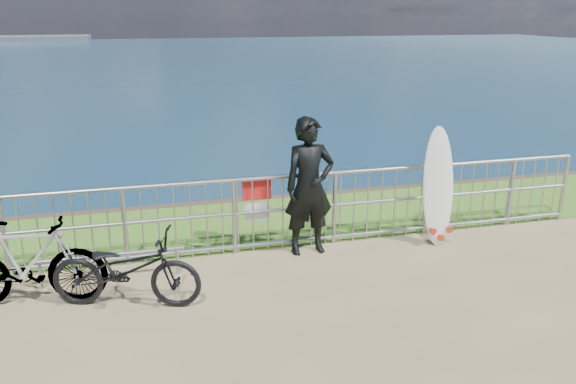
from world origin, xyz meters
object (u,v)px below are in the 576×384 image
object	(u,v)px
surfer	(309,187)
bicycle_far	(28,263)
bicycle_near	(126,269)
surfboard	(438,191)

from	to	relation	value
surfer	bicycle_far	world-z (taller)	surfer
surfer	bicycle_near	world-z (taller)	surfer
surfboard	bicycle_far	xyz separation A→B (m)	(-5.58, -0.53, -0.27)
surfboard	bicycle_near	distance (m)	4.57
bicycle_near	bicycle_far	distance (m)	1.16
bicycle_far	surfer	bearing A→B (deg)	-72.46
surfer	bicycle_far	distance (m)	3.72
surfer	bicycle_far	bearing A→B (deg)	-172.95
surfboard	surfer	bearing A→B (deg)	176.38
surfboard	bicycle_near	world-z (taller)	surfboard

